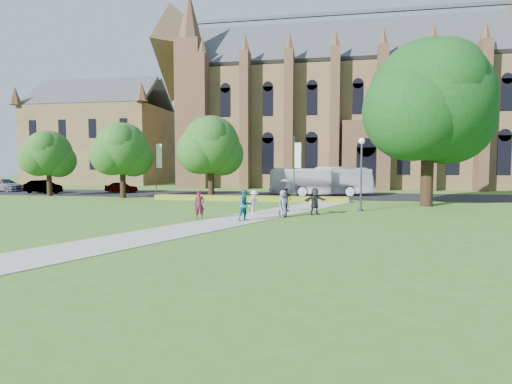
% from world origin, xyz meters
% --- Properties ---
extents(ground, '(160.00, 160.00, 0.00)m').
position_xyz_m(ground, '(0.00, 0.00, 0.00)').
color(ground, '#3B7021').
rests_on(ground, ground).
extents(road, '(160.00, 10.00, 0.02)m').
position_xyz_m(road, '(0.00, 20.00, 0.01)').
color(road, black).
rests_on(road, ground).
extents(footpath, '(15.58, 28.54, 0.04)m').
position_xyz_m(footpath, '(0.00, 1.00, 0.02)').
color(footpath, '#B2B2A8').
rests_on(footpath, ground).
extents(flower_hedge, '(18.00, 1.40, 0.45)m').
position_xyz_m(flower_hedge, '(-2.00, 13.20, 0.23)').
color(flower_hedge, gold).
rests_on(flower_hedge, ground).
extents(cathedral, '(52.60, 18.25, 28.00)m').
position_xyz_m(cathedral, '(10.00, 39.73, 12.98)').
color(cathedral, brown).
rests_on(cathedral, ground).
extents(building_west, '(22.00, 14.00, 18.30)m').
position_xyz_m(building_west, '(-34.00, 42.00, 9.21)').
color(building_west, brown).
rests_on(building_west, ground).
extents(streetlamp, '(0.44, 0.44, 5.24)m').
position_xyz_m(streetlamp, '(7.50, 6.50, 3.30)').
color(streetlamp, '#38383D').
rests_on(streetlamp, ground).
extents(large_tree, '(9.60, 9.60, 13.20)m').
position_xyz_m(large_tree, '(13.00, 11.00, 8.37)').
color(large_tree, '#332114').
rests_on(large_tree, ground).
extents(street_tree_0, '(5.20, 5.20, 7.50)m').
position_xyz_m(street_tree_0, '(-15.00, 14.00, 4.87)').
color(street_tree_0, '#332114').
rests_on(street_tree_0, ground).
extents(street_tree_1, '(5.60, 5.60, 8.05)m').
position_xyz_m(street_tree_1, '(-6.00, 14.50, 5.22)').
color(street_tree_1, '#332114').
rests_on(street_tree_1, ground).
extents(street_tree_2, '(4.80, 4.80, 6.95)m').
position_xyz_m(street_tree_2, '(-24.00, 15.00, 4.53)').
color(street_tree_2, '#332114').
rests_on(street_tree_2, ground).
extents(banner_pole_0, '(0.70, 0.10, 6.00)m').
position_xyz_m(banner_pole_0, '(2.11, 15.20, 3.39)').
color(banner_pole_0, '#38383D').
rests_on(banner_pole_0, ground).
extents(banner_pole_1, '(0.70, 0.10, 6.00)m').
position_xyz_m(banner_pole_1, '(-11.89, 15.20, 3.39)').
color(banner_pole_1, '#38383D').
rests_on(banner_pole_1, ground).
extents(tour_coach, '(11.31, 4.70, 3.07)m').
position_xyz_m(tour_coach, '(4.43, 20.54, 1.55)').
color(tour_coach, silver).
rests_on(tour_coach, road).
extents(car_0, '(3.79, 1.55, 1.29)m').
position_xyz_m(car_0, '(-18.91, 20.81, 0.66)').
color(car_0, gray).
rests_on(car_0, road).
extents(car_1, '(4.81, 2.56, 1.50)m').
position_xyz_m(car_1, '(-27.19, 18.07, 0.77)').
color(car_1, gray).
rests_on(car_1, road).
extents(car_2, '(5.60, 3.19, 1.53)m').
position_xyz_m(car_2, '(-34.24, 20.23, 0.79)').
color(car_2, gray).
rests_on(car_2, road).
extents(pedestrian_0, '(0.73, 0.58, 1.74)m').
position_xyz_m(pedestrian_0, '(-2.53, 0.22, 0.91)').
color(pedestrian_0, '#541329').
rests_on(pedestrian_0, footpath).
extents(pedestrian_1, '(1.12, 1.12, 1.83)m').
position_xyz_m(pedestrian_1, '(0.35, 0.01, 0.95)').
color(pedestrian_1, '#15686D').
rests_on(pedestrian_1, footpath).
extents(pedestrian_2, '(1.08, 1.19, 1.60)m').
position_xyz_m(pedestrian_2, '(0.33, 3.07, 0.84)').
color(pedestrian_2, silver).
rests_on(pedestrian_2, footpath).
extents(pedestrian_3, '(0.98, 1.02, 1.71)m').
position_xyz_m(pedestrian_3, '(2.23, 5.07, 0.89)').
color(pedestrian_3, black).
rests_on(pedestrian_3, footpath).
extents(pedestrian_4, '(0.95, 0.97, 1.69)m').
position_xyz_m(pedestrian_4, '(2.37, 2.21, 0.89)').
color(pedestrian_4, slate).
rests_on(pedestrian_4, footpath).
extents(pedestrian_5, '(1.71, 1.21, 1.78)m').
position_xyz_m(pedestrian_5, '(4.31, 3.67, 0.93)').
color(pedestrian_5, '#232128').
rests_on(pedestrian_5, footpath).
extents(parasol, '(0.97, 0.97, 0.65)m').
position_xyz_m(parasol, '(2.55, 2.31, 2.06)').
color(parasol, '#EDA7BE').
rests_on(parasol, pedestrian_4).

